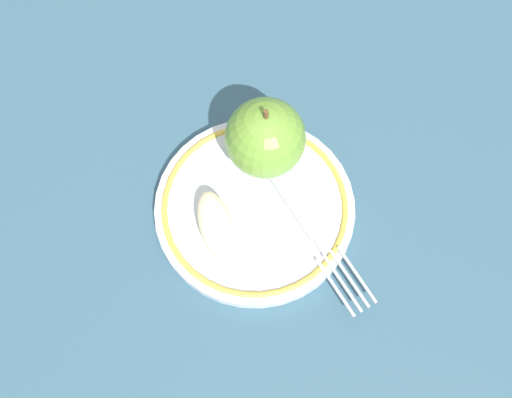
{
  "coord_description": "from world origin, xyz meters",
  "views": [
    {
      "loc": [
        -0.1,
        -0.19,
        0.53
      ],
      "look_at": [
        -0.01,
        -0.0,
        0.04
      ],
      "focal_mm": 40.0,
      "sensor_mm": 36.0,
      "label": 1
    }
  ],
  "objects_px": {
    "plate": "(256,210)",
    "fork": "(309,226)",
    "apple_red_whole": "(265,138)",
    "apple_slice_front": "(216,225)"
  },
  "relations": [
    {
      "from": "plate",
      "to": "apple_slice_front",
      "type": "xyz_separation_m",
      "value": [
        -0.04,
        -0.0,
        0.02
      ]
    },
    {
      "from": "apple_red_whole",
      "to": "apple_slice_front",
      "type": "xyz_separation_m",
      "value": [
        -0.08,
        -0.05,
        -0.03
      ]
    },
    {
      "from": "plate",
      "to": "fork",
      "type": "xyz_separation_m",
      "value": [
        0.04,
        -0.04,
        0.01
      ]
    },
    {
      "from": "plate",
      "to": "fork",
      "type": "height_order",
      "value": "fork"
    },
    {
      "from": "fork",
      "to": "apple_red_whole",
      "type": "bearing_deg",
      "value": 178.1
    },
    {
      "from": "apple_slice_front",
      "to": "fork",
      "type": "relative_size",
      "value": 0.4
    },
    {
      "from": "plate",
      "to": "fork",
      "type": "relative_size",
      "value": 1.11
    },
    {
      "from": "apple_slice_front",
      "to": "fork",
      "type": "height_order",
      "value": "apple_slice_front"
    },
    {
      "from": "apple_red_whole",
      "to": "apple_slice_front",
      "type": "distance_m",
      "value": 0.09
    },
    {
      "from": "apple_red_whole",
      "to": "apple_slice_front",
      "type": "bearing_deg",
      "value": -147.18
    }
  ]
}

